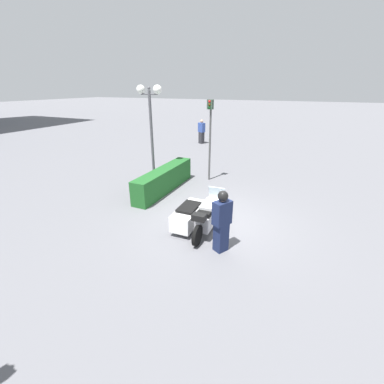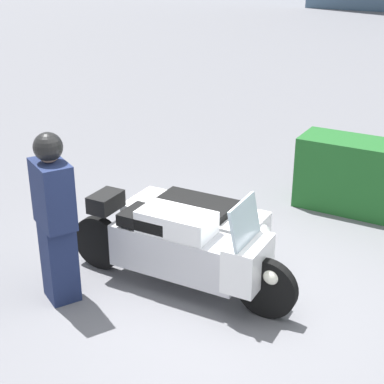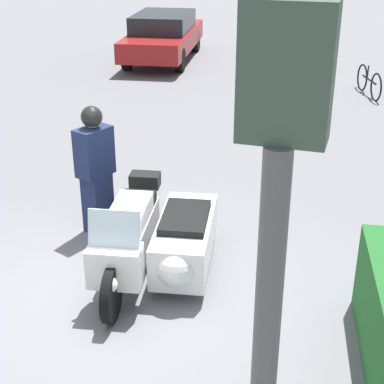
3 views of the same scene
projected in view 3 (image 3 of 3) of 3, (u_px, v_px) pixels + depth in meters
name	position (u px, v px, depth m)	size (l,w,h in m)	color
ground_plane	(118.00, 297.00, 6.57)	(160.00, 160.00, 0.00)	slate
police_motorcycle	(159.00, 240.00, 6.83)	(2.55, 1.21, 1.14)	black
officer_rider	(95.00, 167.00, 7.64)	(0.55, 0.48, 1.74)	#192347
traffic_light_near	(265.00, 374.00, 2.06)	(0.22, 0.28, 3.62)	#4C4C4C
traffic_light_far	(292.00, 2.00, 11.90)	(0.23, 0.26, 3.63)	#4C4C4C
parked_car_background	(163.00, 35.00, 17.71)	(4.77, 1.75, 1.40)	maroon
bicycle_parked	(369.00, 82.00, 14.22)	(1.60, 0.40, 0.71)	black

